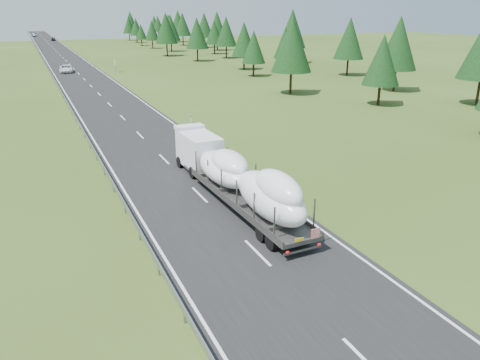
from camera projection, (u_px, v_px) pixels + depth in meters
name	position (u px, v px, depth m)	size (l,w,h in m)	color
ground	(257.00, 253.00, 24.55)	(400.00, 400.00, 0.00)	#344818
road_surface	(69.00, 64.00, 110.16)	(10.00, 400.00, 0.02)	black
guardrail	(45.00, 63.00, 107.85)	(0.10, 400.00, 0.76)	slate
marker_posts	(73.00, 46.00, 159.58)	(0.13, 350.08, 1.00)	silver
highway_sign	(115.00, 63.00, 95.21)	(0.08, 0.90, 2.60)	slate
tree_line_right	(238.00, 32.00, 116.36)	(28.44, 253.91, 12.45)	black
boat_truck	(236.00, 174.00, 30.24)	(2.91, 17.78, 3.84)	white
distant_van	(66.00, 69.00, 95.18)	(2.53, 5.49, 1.53)	white
distant_car_dark	(53.00, 39.00, 193.39)	(1.62, 4.04, 1.38)	black
distant_car_blue	(34.00, 35.00, 224.95)	(1.59, 4.55, 1.50)	#1A2A49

